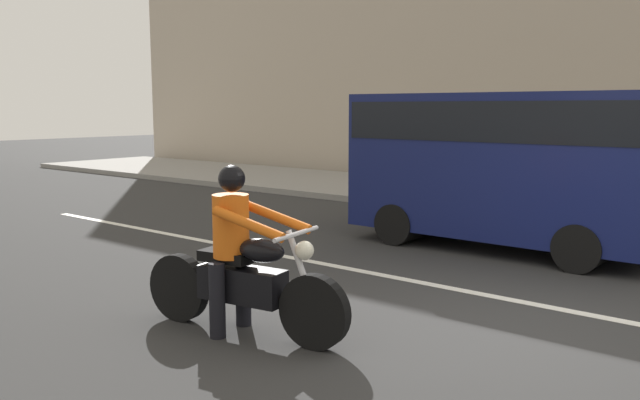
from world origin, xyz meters
The scene contains 4 objects.
ground_plane centered at (0.00, 0.00, 0.00)m, with size 80.00×80.00×0.00m, color #2D2D2D.
lane_marking_stripe centered at (-0.86, 0.90, 0.00)m, with size 18.00×0.14×0.01m, color silver.
motorcycle_with_rider_orange_stripe centered at (-2.07, -1.72, 0.65)m, with size 2.22×0.75×1.59m.
parked_van_navy centered at (-1.75, 3.46, 1.34)m, with size 4.46×1.96×2.32m.
Camera 1 is at (2.21, -5.85, 2.11)m, focal length 36.60 mm.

